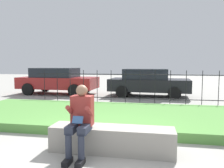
# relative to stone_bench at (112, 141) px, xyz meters

# --- Properties ---
(ground_plane) EXTENTS (60.00, 60.00, 0.00)m
(ground_plane) POSITION_rel_stone_bench_xyz_m (-0.33, 0.00, -0.21)
(ground_plane) COLOR #9E9B93
(stone_bench) EXTENTS (2.32, 0.50, 0.48)m
(stone_bench) POSITION_rel_stone_bench_xyz_m (0.00, 0.00, 0.00)
(stone_bench) COLOR gray
(stone_bench) RESTS_ON ground_plane
(person_seated_reader) EXTENTS (0.42, 0.73, 1.28)m
(person_seated_reader) POSITION_rel_stone_bench_xyz_m (-0.51, -0.29, 0.49)
(person_seated_reader) COLOR black
(person_seated_reader) RESTS_ON ground_plane
(grass_berm) EXTENTS (9.67, 3.43, 0.22)m
(grass_berm) POSITION_rel_stone_bench_xyz_m (-0.33, 2.41, -0.10)
(grass_berm) COLOR #569342
(grass_berm) RESTS_ON ground_plane
(iron_fence) EXTENTS (7.67, 0.03, 1.42)m
(iron_fence) POSITION_rel_stone_bench_xyz_m (-0.33, 4.84, 0.53)
(iron_fence) COLOR black
(iron_fence) RESTS_ON ground_plane
(car_parked_center) EXTENTS (4.15, 2.20, 1.42)m
(car_parked_center) POSITION_rel_stone_bench_xyz_m (0.54, 7.48, 0.53)
(car_parked_center) COLOR black
(car_parked_center) RESTS_ON ground_plane
(car_parked_left) EXTENTS (4.35, 2.11, 1.46)m
(car_parked_left) POSITION_rel_stone_bench_xyz_m (-4.49, 7.52, 0.56)
(car_parked_left) COLOR maroon
(car_parked_left) RESTS_ON ground_plane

